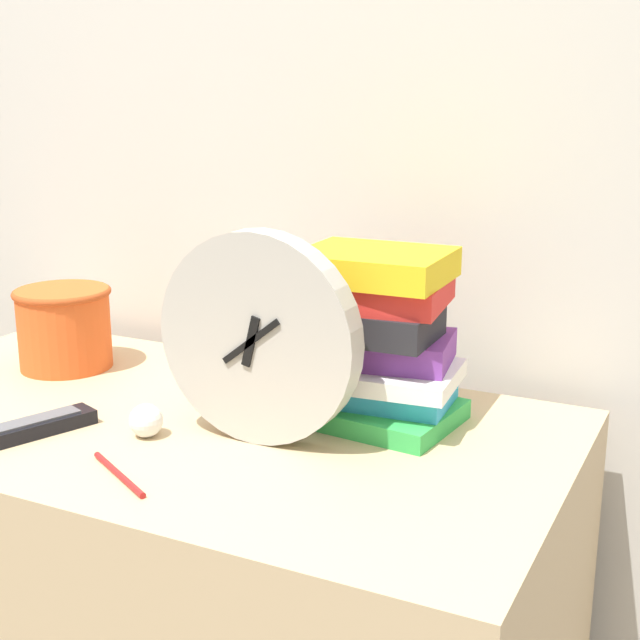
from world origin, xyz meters
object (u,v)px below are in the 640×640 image
at_px(book_stack, 376,335).
at_px(tv_remote, 35,427).
at_px(desk_clock, 258,338).
at_px(crumpled_paper_ball, 148,421).
at_px(basket, 64,325).
at_px(pen, 119,474).

height_order(book_stack, tv_remote, book_stack).
bearing_deg(tv_remote, desk_clock, 22.78).
height_order(book_stack, crumpled_paper_ball, book_stack).
height_order(basket, pen, basket).
bearing_deg(tv_remote, crumpled_paper_ball, 22.95).
bearing_deg(desk_clock, crumpled_paper_ball, -157.40).
distance_m(basket, tv_remote, 0.31).
height_order(desk_clock, pen, desk_clock).
height_order(desk_clock, crumpled_paper_ball, desk_clock).
xyz_separation_m(desk_clock, tv_remote, (-0.29, -0.12, -0.13)).
bearing_deg(basket, pen, -40.95).
xyz_separation_m(desk_clock, book_stack, (0.11, 0.14, -0.02)).
bearing_deg(basket, tv_remote, -56.31).
relative_size(desk_clock, crumpled_paper_ball, 6.19).
bearing_deg(crumpled_paper_ball, book_stack, 38.58).
relative_size(desk_clock, basket, 1.77).
height_order(desk_clock, tv_remote, desk_clock).
bearing_deg(tv_remote, book_stack, 33.41).
bearing_deg(pen, crumpled_paper_ball, 110.41).
xyz_separation_m(basket, crumpled_paper_ball, (0.32, -0.19, -0.05)).
xyz_separation_m(desk_clock, basket, (-0.46, 0.13, -0.07)).
distance_m(desk_clock, crumpled_paper_ball, 0.19).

